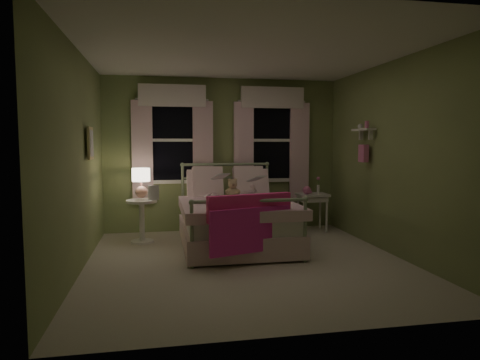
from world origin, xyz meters
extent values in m
plane|color=beige|center=(0.00, 0.00, 0.00)|extent=(4.20, 4.20, 0.00)
plane|color=white|center=(0.00, 0.00, 2.60)|extent=(4.20, 4.20, 0.00)
plane|color=#889B5D|center=(0.00, 2.10, 1.30)|extent=(4.00, 0.00, 4.00)
plane|color=#889B5D|center=(0.00, -2.10, 1.30)|extent=(4.00, 0.00, 4.00)
plane|color=#889B5D|center=(-2.00, 0.00, 1.30)|extent=(0.00, 4.20, 4.20)
plane|color=#889B5D|center=(2.00, 0.00, 1.30)|extent=(0.00, 4.20, 4.20)
cube|color=white|center=(0.00, 0.83, 0.42)|extent=(1.44, 1.94, 0.26)
cube|color=white|center=(0.00, 0.83, 0.18)|extent=(1.54, 2.02, 0.30)
cube|color=white|center=(0.00, 0.68, 0.60)|extent=(1.58, 1.75, 0.14)
cylinder|color=#9EB793|center=(-0.69, 0.83, 0.30)|extent=(0.04, 1.90, 0.04)
cylinder|color=#9EB793|center=(0.69, 0.83, 0.30)|extent=(0.04, 1.90, 0.04)
cylinder|color=#9EB793|center=(-0.71, 1.80, 0.57)|extent=(0.04, 0.04, 1.15)
cylinder|color=#9EB793|center=(0.71, 1.80, 0.57)|extent=(0.04, 0.04, 1.15)
sphere|color=#9EB793|center=(-0.71, 1.80, 1.15)|extent=(0.07, 0.07, 0.07)
sphere|color=#9EB793|center=(0.71, 1.80, 1.15)|extent=(0.07, 0.07, 0.07)
cylinder|color=#9EB793|center=(0.00, 1.80, 1.15)|extent=(1.42, 0.04, 0.04)
cylinder|color=#9EB793|center=(0.00, 1.80, 0.93)|extent=(1.38, 0.03, 0.03)
cylinder|color=#9EB793|center=(-0.71, -0.14, 0.40)|extent=(0.04, 0.04, 0.80)
cylinder|color=#9EB793|center=(0.71, -0.14, 0.40)|extent=(0.04, 0.04, 0.80)
sphere|color=#9EB793|center=(-0.71, -0.14, 0.80)|extent=(0.07, 0.07, 0.07)
sphere|color=#9EB793|center=(0.71, -0.14, 0.80)|extent=(0.07, 0.07, 0.07)
cylinder|color=#9EB793|center=(0.00, -0.14, 0.80)|extent=(1.42, 0.04, 0.04)
cube|color=white|center=(-0.38, 1.53, 0.80)|extent=(0.55, 0.32, 0.57)
cube|color=white|center=(0.38, 1.53, 0.80)|extent=(0.55, 0.32, 0.57)
cube|color=white|center=(-0.33, 1.53, 0.88)|extent=(0.48, 0.30, 0.51)
cube|color=white|center=(0.33, 1.53, 0.88)|extent=(0.48, 0.30, 0.51)
cube|color=#FE3187|center=(0.00, -0.14, 0.72)|extent=(1.09, 0.37, 0.32)
cube|color=#F12FA8|center=(0.00, -0.21, 0.45)|extent=(1.06, 0.37, 0.55)
imported|color=#F7D1DD|center=(-0.28, 1.28, 0.97)|extent=(0.30, 0.20, 0.79)
imported|color=#F7D1DD|center=(0.28, 1.28, 0.96)|extent=(0.46, 0.42, 0.77)
imported|color=beige|center=(-0.28, 1.03, 0.96)|extent=(0.23, 0.18, 0.26)
imported|color=beige|center=(0.28, 1.03, 0.92)|extent=(0.23, 0.19, 0.26)
sphere|color=tan|center=(0.00, 1.13, 0.75)|extent=(0.19, 0.19, 0.19)
sphere|color=tan|center=(0.00, 1.11, 0.89)|extent=(0.14, 0.14, 0.14)
sphere|color=tan|center=(-0.04, 1.11, 0.95)|extent=(0.05, 0.05, 0.05)
sphere|color=tan|center=(0.05, 1.11, 0.95)|extent=(0.05, 0.05, 0.05)
sphere|color=tan|center=(-0.08, 1.10, 0.77)|extent=(0.08, 0.08, 0.08)
sphere|color=tan|center=(0.08, 1.10, 0.77)|extent=(0.08, 0.08, 0.08)
sphere|color=#8C6B51|center=(0.00, 1.06, 0.89)|extent=(0.05, 0.05, 0.05)
cylinder|color=white|center=(-1.35, 1.35, 0.63)|extent=(0.46, 0.46, 0.04)
cylinder|color=white|center=(-1.35, 1.35, 0.32)|extent=(0.08, 0.08, 0.60)
cylinder|color=white|center=(-1.35, 1.35, 0.01)|extent=(0.34, 0.34, 0.03)
sphere|color=#E39E86|center=(-1.35, 1.35, 0.77)|extent=(0.18, 0.18, 0.18)
cylinder|color=pink|center=(-1.35, 1.35, 0.89)|extent=(0.03, 0.03, 0.11)
cylinder|color=#FFEAC6|center=(-1.35, 1.35, 1.03)|extent=(0.27, 0.27, 0.20)
imported|color=beige|center=(-1.25, 1.27, 0.66)|extent=(0.19, 0.24, 0.02)
cube|color=white|center=(1.46, 1.63, 0.63)|extent=(0.50, 0.40, 0.04)
cube|color=white|center=(1.46, 1.63, 0.56)|extent=(0.44, 0.34, 0.08)
cylinder|color=white|center=(1.26, 1.48, 0.31)|extent=(0.04, 0.04, 0.60)
cylinder|color=white|center=(1.66, 1.48, 0.31)|extent=(0.04, 0.04, 0.60)
cylinder|color=white|center=(1.26, 1.78, 0.31)|extent=(0.04, 0.04, 0.60)
cylinder|color=white|center=(1.66, 1.78, 0.31)|extent=(0.04, 0.04, 0.60)
sphere|color=pink|center=(1.36, 1.63, 0.71)|extent=(0.14, 0.14, 0.14)
cube|color=pink|center=(1.36, 1.54, 0.69)|extent=(0.10, 0.05, 0.04)
cylinder|color=white|center=(1.58, 1.68, 0.72)|extent=(0.05, 0.05, 0.14)
cylinder|color=#4C7F3F|center=(1.58, 1.68, 0.83)|extent=(0.01, 0.01, 0.12)
sphere|color=pink|center=(1.58, 1.68, 0.90)|extent=(0.06, 0.06, 0.06)
cube|color=black|center=(-0.85, 2.08, 1.55)|extent=(0.76, 0.02, 1.35)
cube|color=white|center=(-0.85, 2.06, 2.25)|extent=(0.84, 0.05, 0.06)
cube|color=white|center=(-0.85, 2.06, 0.85)|extent=(0.84, 0.05, 0.06)
cube|color=white|center=(-1.25, 2.06, 1.55)|extent=(0.06, 0.05, 1.40)
cube|color=white|center=(-0.45, 2.06, 1.55)|extent=(0.06, 0.05, 1.40)
cube|color=white|center=(-0.85, 2.06, 1.55)|extent=(0.76, 0.04, 0.05)
cube|color=silver|center=(-1.35, 2.02, 1.35)|extent=(0.34, 0.06, 1.70)
cube|color=silver|center=(-0.35, 2.02, 1.35)|extent=(0.34, 0.06, 1.70)
cube|color=white|center=(-0.85, 2.00, 2.28)|extent=(1.10, 0.08, 0.36)
cylinder|color=white|center=(-0.85, 2.04, 2.22)|extent=(1.20, 0.03, 0.03)
cube|color=black|center=(0.85, 2.08, 1.55)|extent=(0.76, 0.02, 1.35)
cube|color=white|center=(0.85, 2.06, 2.25)|extent=(0.84, 0.05, 0.06)
cube|color=white|center=(0.85, 2.06, 0.85)|extent=(0.84, 0.05, 0.06)
cube|color=white|center=(0.45, 2.06, 1.55)|extent=(0.06, 0.05, 1.40)
cube|color=white|center=(1.25, 2.06, 1.55)|extent=(0.06, 0.05, 1.40)
cube|color=white|center=(0.85, 2.06, 1.55)|extent=(0.76, 0.04, 0.05)
cube|color=white|center=(0.35, 2.02, 1.35)|extent=(0.34, 0.06, 1.70)
cube|color=white|center=(1.35, 2.02, 1.35)|extent=(0.34, 0.06, 1.70)
cube|color=white|center=(0.85, 2.00, 2.28)|extent=(1.10, 0.08, 0.36)
cylinder|color=white|center=(0.85, 2.04, 2.22)|extent=(1.20, 0.03, 0.03)
cube|color=white|center=(1.89, 0.70, 1.70)|extent=(0.15, 0.50, 0.03)
cube|color=white|center=(1.93, 0.55, 1.62)|extent=(0.06, 0.03, 0.14)
cube|color=white|center=(1.93, 0.85, 1.62)|extent=(0.06, 0.03, 0.14)
cylinder|color=pink|center=(1.89, 0.60, 1.77)|extent=(0.06, 0.06, 0.10)
sphere|color=white|center=(1.89, 0.80, 1.75)|extent=(0.08, 0.08, 0.08)
cube|color=pink|center=(1.90, 0.70, 1.35)|extent=(0.08, 0.18, 0.26)
cube|color=beige|center=(-1.95, 0.60, 1.50)|extent=(0.03, 0.32, 0.42)
cube|color=silver|center=(-1.94, 0.60, 1.50)|extent=(0.01, 0.25, 0.34)
camera|label=1|loc=(-1.08, -5.19, 1.51)|focal=32.00mm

